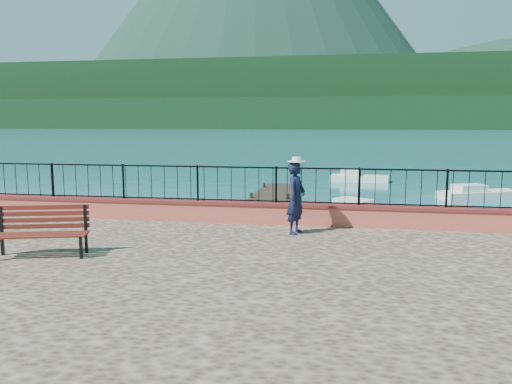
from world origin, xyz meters
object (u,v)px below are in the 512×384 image
(park_bench, at_px, (42,242))
(boat_1, at_px, (366,210))
(boat_2, at_px, (480,191))
(boat_4, at_px, (360,176))
(person, at_px, (296,198))
(boat_0, at_px, (187,214))

(park_bench, distance_m, boat_1, 13.51)
(boat_2, xyz_separation_m, boat_4, (-5.90, 6.77, 0.00))
(park_bench, distance_m, boat_2, 22.32)
(boat_1, distance_m, boat_4, 13.35)
(person, distance_m, boat_2, 17.14)
(park_bench, relative_size, boat_4, 0.52)
(boat_0, bearing_deg, boat_2, 4.05)
(park_bench, height_order, boat_0, park_bench)
(person, bearing_deg, boat_0, 55.03)
(person, height_order, boat_1, person)
(boat_1, xyz_separation_m, boat_2, (6.03, 6.58, 0.00))
(park_bench, bearing_deg, boat_1, 42.21)
(boat_0, xyz_separation_m, boat_2, (12.94, 8.87, 0.00))
(person, height_order, boat_4, person)
(park_bench, bearing_deg, boat_2, 37.89)
(boat_2, relative_size, boat_4, 1.14)
(boat_2, distance_m, boat_4, 8.98)
(boat_4, bearing_deg, park_bench, -99.42)
(boat_1, bearing_deg, park_bench, -86.40)
(park_bench, relative_size, boat_1, 0.46)
(person, xyz_separation_m, boat_4, (2.23, 21.76, -1.69))
(park_bench, distance_m, boat_4, 25.86)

